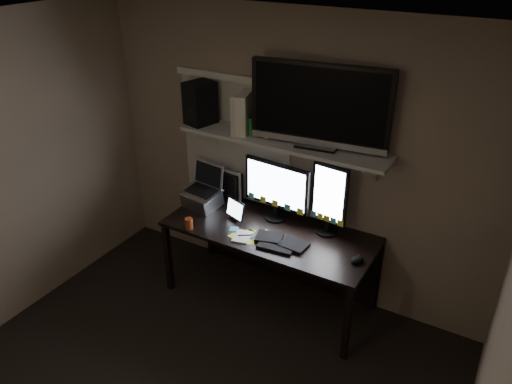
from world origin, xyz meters
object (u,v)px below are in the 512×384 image
Objects in this scene: monitor_landscape at (277,191)px; tablet at (236,210)px; monitor_portrait at (329,200)px; laptop at (201,188)px; cup at (189,224)px; game_console at (245,113)px; tv at (320,106)px; desk at (276,240)px; mouse at (357,259)px; speaker at (200,103)px; keyboard at (281,241)px.

monitor_landscape is 0.39m from tablet.
monitor_portrait is 1.64× the size of laptop.
cup is 1.05m from game_console.
tablet is at bearing 50.36° from cup.
tv reaches higher than laptop.
monitor_landscape reaches higher than desk.
monitor_portrait is (0.44, 0.08, 0.49)m from desk.
speaker is at bearing -170.06° from mouse.
tablet is 0.67× the size of game_console.
game_console reaches higher than tablet.
monitor_landscape is 1.39× the size of keyboard.
mouse is at bearing 6.16° from speaker.
mouse is (0.84, -0.27, -0.25)m from monitor_landscape.
desk is 4.66× the size of laptop.
monitor_portrait is 2.79× the size of tablet.
speaker is at bearing -172.54° from monitor_portrait.
desk is 18.09× the size of cup.
desk is 3.99× the size of keyboard.
cup is at bearing -110.35° from tablet.
desk is 2.88× the size of monitor_landscape.
keyboard is at bearing -3.37° from laptop.
tablet is at bearing -7.25° from speaker.
monitor_landscape is (-0.04, 0.08, 0.45)m from desk.
tablet is 0.97m from speaker.
keyboard is 1.10m from game_console.
cup reaches higher than desk.
monitor_landscape is 5.30× the size of mouse.
tablet is 1.19m from tv.
game_console is (-0.32, 0.01, 0.64)m from monitor_landscape.
game_console is (-0.03, 0.21, 0.82)m from tablet.
desk is 0.78m from cup.
desk is at bearing 39.02° from tablet.
monitor_portrait reaches higher than mouse.
laptop is at bearing 108.75° from cup.
tv is at bearing -178.03° from monitor_portrait.
game_console reaches higher than laptop.
monitor_landscape is 6.29× the size of cup.
tv is 3.25× the size of game_console.
tv reaches higher than cup.
cup is (-0.60, -0.44, 0.23)m from desk.
desk is 1.16m from game_console.
laptop is 0.76m from speaker.
desk is at bearing -173.92° from mouse.
keyboard is at bearing 14.46° from cup.
monitor_portrait is at bearing -11.67° from tv.
laptop is at bearing -48.96° from speaker.
speaker reaches higher than tablet.
laptop is 1.37m from tv.
tv is (-0.14, 0.01, 0.76)m from monitor_portrait.
game_console is at bearing 30.74° from laptop.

